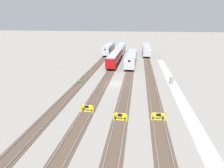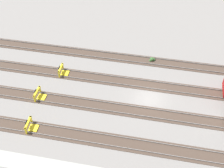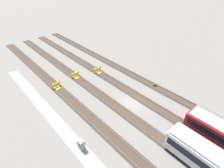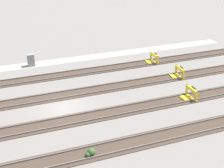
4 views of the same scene
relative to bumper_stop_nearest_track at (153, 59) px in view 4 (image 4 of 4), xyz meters
name	(u,v)px [view 4 (image 4 of 4)]	position (x,y,z in m)	size (l,w,h in m)	color
ground_plane	(65,108)	(13.66, 7.72, -0.51)	(400.00, 400.00, 0.00)	gray
service_walkway	(45,63)	(13.66, -4.64, -0.51)	(54.00, 2.00, 0.01)	#9E9E93
rail_track_nearest	(51,77)	(13.66, -0.01, -0.47)	(90.00, 2.24, 0.21)	#47382D
rail_track_near_inner	(60,96)	(13.66, 5.14, -0.47)	(90.00, 2.24, 0.21)	#47382D
rail_track_middle	(71,120)	(13.66, 10.30, -0.47)	(90.00, 2.24, 0.21)	#47382D
rail_track_far_inner	(85,154)	(13.66, 15.45, -0.47)	(90.00, 2.24, 0.21)	#47382D
bumper_stop_nearest_track	(153,59)	(0.00, 0.00, 0.00)	(1.37, 2.01, 1.22)	yellow
bumper_stop_near_inner_track	(178,73)	(-0.83, 5.14, 0.00)	(1.37, 2.01, 1.22)	yellow
bumper_stop_middle_track	(190,94)	(0.82, 10.30, 0.00)	(1.35, 2.00, 1.22)	yellow
electrical_cabinet	(31,60)	(15.49, -4.35, 0.29)	(0.90, 0.73, 1.60)	gray
weed_clump	(91,152)	(13.27, 15.66, -0.27)	(0.92, 0.70, 0.64)	#38602D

